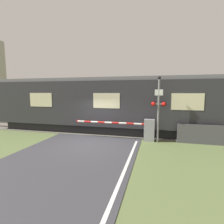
% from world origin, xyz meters
% --- Properties ---
extents(ground_plane, '(80.00, 80.00, 0.00)m').
position_xyz_m(ground_plane, '(0.00, 0.00, 0.00)').
color(ground_plane, '#5B6B3D').
extents(track_bed, '(36.00, 3.20, 0.13)m').
position_xyz_m(track_bed, '(0.00, 3.20, 0.02)').
color(track_bed, '#666056').
rests_on(track_bed, ground_plane).
extents(train, '(17.61, 3.01, 3.87)m').
position_xyz_m(train, '(0.53, 3.20, 1.98)').
color(train, black).
rests_on(train, ground_plane).
extents(crossing_barrier, '(4.98, 0.44, 1.30)m').
position_xyz_m(crossing_barrier, '(2.96, 1.32, 0.70)').
color(crossing_barrier, gray).
rests_on(crossing_barrier, ground_plane).
extents(signal_post, '(0.87, 0.26, 3.78)m').
position_xyz_m(signal_post, '(3.77, 1.18, 2.14)').
color(signal_post, gray).
rests_on(signal_post, ground_plane).
extents(roadside_fence, '(2.56, 0.06, 1.10)m').
position_xyz_m(roadside_fence, '(6.13, 1.36, 0.55)').
color(roadside_fence, '#4C4C51').
rests_on(roadside_fence, ground_plane).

